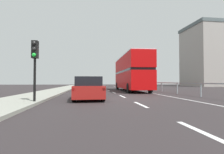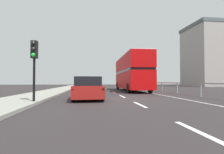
{
  "view_description": "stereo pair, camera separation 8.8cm",
  "coord_description": "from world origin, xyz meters",
  "views": [
    {
      "loc": [
        -2.52,
        -11.64,
        1.14
      ],
      "look_at": [
        -0.35,
        5.03,
        1.59
      ],
      "focal_mm": 27.77,
      "sensor_mm": 36.0,
      "label": 1
    },
    {
      "loc": [
        -2.43,
        -11.65,
        1.14
      ],
      "look_at": [
        -0.35,
        5.03,
        1.59
      ],
      "focal_mm": 27.77,
      "sensor_mm": 36.0,
      "label": 2
    }
  ],
  "objects": [
    {
      "name": "lane_paint_markings",
      "position": [
        2.2,
        8.9,
        0.0
      ],
      "size": [
        3.73,
        46.0,
        0.01
      ],
      "color": "silver",
      "rests_on": "ground"
    },
    {
      "name": "ground_plane",
      "position": [
        0.0,
        0.0,
        -0.05
      ],
      "size": [
        75.94,
        120.0,
        0.1
      ],
      "primitive_type": "cube",
      "color": "#2C2628"
    },
    {
      "name": "bridge_side_railing",
      "position": [
        5.68,
        9.0,
        0.85
      ],
      "size": [
        0.1,
        42.0,
        1.05
      ],
      "color": "#8D989D",
      "rests_on": "ground"
    },
    {
      "name": "near_sidewalk_kerb",
      "position": [
        -6.51,
        0.0,
        0.07
      ],
      "size": [
        2.98,
        80.0,
        0.14
      ],
      "primitive_type": "cube",
      "color": "gray",
      "rests_on": "ground"
    },
    {
      "name": "hatchback_car_near",
      "position": [
        -2.6,
        -0.34,
        0.69
      ],
      "size": [
        1.94,
        4.19,
        1.45
      ],
      "rotation": [
        0.0,
        0.0,
        0.03
      ],
      "color": "maroon",
      "rests_on": "ground"
    },
    {
      "name": "sedan_car_ahead",
      "position": [
        -2.51,
        13.89,
        0.64
      ],
      "size": [
        1.94,
        4.48,
        1.32
      ],
      "rotation": [
        0.0,
        0.0,
        0.02
      ],
      "color": "#181C3A",
      "rests_on": "ground"
    },
    {
      "name": "double_decker_bus_red",
      "position": [
        2.58,
        9.32,
        2.28
      ],
      "size": [
        2.72,
        11.26,
        4.26
      ],
      "rotation": [
        0.0,
        0.0,
        -0.02
      ],
      "color": "#C10809",
      "rests_on": "ground"
    },
    {
      "name": "traffic_signal_pole",
      "position": [
        -5.3,
        -2.4,
        2.46
      ],
      "size": [
        0.3,
        0.42,
        3.1
      ],
      "color": "black",
      "rests_on": "near_sidewalk_kerb"
    }
  ]
}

